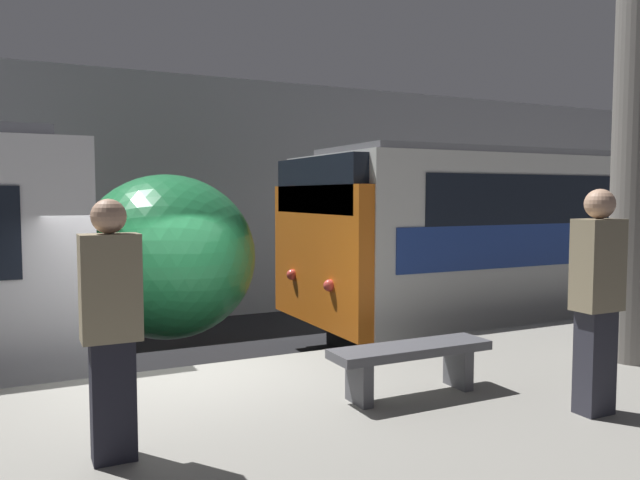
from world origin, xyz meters
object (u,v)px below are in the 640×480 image
at_px(person_walking, 597,295).
at_px(platform_bench, 411,357).
at_px(support_pillar_near, 638,179).
at_px(person_waiting, 111,323).

height_order(person_walking, platform_bench, person_walking).
height_order(support_pillar_near, platform_bench, support_pillar_near).
bearing_deg(support_pillar_near, person_waiting, -177.82).
bearing_deg(person_waiting, support_pillar_near, 2.18).
xyz_separation_m(person_waiting, person_walking, (3.63, -0.78, 0.04)).
relative_size(support_pillar_near, platform_bench, 2.59).
bearing_deg(support_pillar_near, person_walking, -150.56).
xyz_separation_m(person_walking, platform_bench, (-1.07, 1.04, -0.64)).
relative_size(support_pillar_near, person_walking, 2.14).
relative_size(person_waiting, platform_bench, 1.17).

